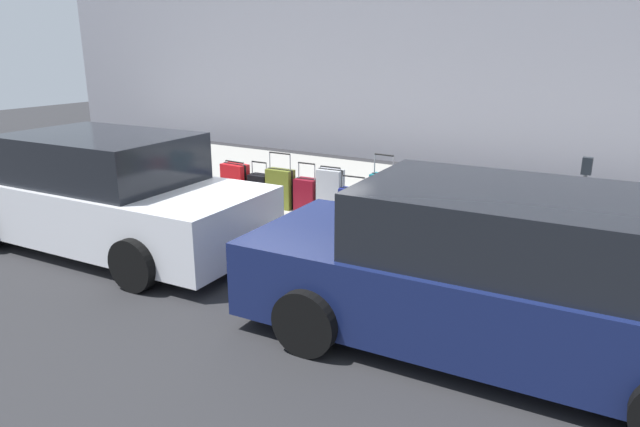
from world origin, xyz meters
TOP-DOWN VIEW (x-y plane):
  - ground_plane at (0.00, 0.00)m, footprint 40.00×40.00m
  - sidewalk_curb at (0.00, -2.50)m, footprint 18.00×5.00m
  - suitcase_maroon_0 at (-3.22, -0.89)m, footprint 0.39×0.24m
  - suitcase_olive_1 at (-2.79, -0.82)m, footprint 0.40×0.21m
  - suitcase_black_2 at (-2.35, -0.85)m, footprint 0.40×0.26m
  - suitcase_red_3 at (-1.93, -0.81)m, footprint 0.37×0.27m
  - suitcase_teal_4 at (-1.52, -0.88)m, footprint 0.38×0.23m
  - suitcase_navy_5 at (-1.06, -0.79)m, footprint 0.44×0.22m
  - suitcase_silver_6 at (-0.59, -0.90)m, footprint 0.42×0.24m
  - suitcase_maroon_7 at (-0.15, -0.89)m, footprint 0.38×0.27m
  - suitcase_olive_8 at (0.32, -0.81)m, footprint 0.47×0.23m
  - suitcase_black_9 at (0.78, -0.85)m, footprint 0.36×0.26m
  - suitcase_red_10 at (1.25, -0.77)m, footprint 0.49×0.28m
  - fire_hydrant at (2.20, -0.84)m, footprint 0.39×0.21m
  - bollard_post at (2.70, -0.69)m, footprint 0.14×0.14m
  - parking_meter at (-4.23, -1.09)m, footprint 0.12×0.09m
  - parked_car_navy_0 at (-3.86, 1.69)m, footprint 4.84×2.28m
  - parked_car_white_1 at (1.55, 1.69)m, footprint 4.81×2.27m

SIDE VIEW (x-z plane):
  - ground_plane at x=0.00m, z-range 0.00..0.00m
  - sidewalk_curb at x=0.00m, z-range 0.00..0.14m
  - suitcase_black_9 at x=0.78m, z-range 0.03..0.76m
  - suitcase_navy_5 at x=-1.06m, z-range 0.04..0.76m
  - suitcase_maroon_7 at x=-0.15m, z-range 0.00..0.81m
  - suitcase_black_2 at x=-2.35m, z-range 0.01..0.85m
  - suitcase_red_3 at x=-1.93m, z-range 0.11..0.79m
  - suitcase_red_10 at x=1.25m, z-range 0.11..0.82m
  - suitcase_olive_8 at x=0.32m, z-range 0.00..0.94m
  - suitcase_olive_1 at x=-2.79m, z-range 0.11..0.88m
  - suitcase_maroon_0 at x=-3.22m, z-range 0.01..0.97m
  - suitcase_silver_6 at x=-0.59m, z-range 0.11..0.91m
  - fire_hydrant at x=2.20m, z-range 0.16..0.87m
  - suitcase_teal_4 at x=-1.52m, z-range -0.02..1.07m
  - bollard_post at x=2.70m, z-range 0.14..0.96m
  - parked_car_navy_0 at x=-3.86m, z-range -0.04..1.51m
  - parked_car_white_1 at x=1.55m, z-range -0.05..1.56m
  - parking_meter at x=-4.23m, z-range 0.33..1.60m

